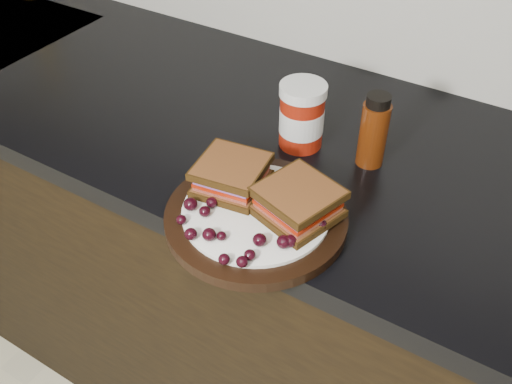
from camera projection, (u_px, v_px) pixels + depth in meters
base_cabinets at (337, 323)px, 1.30m from camera, size 3.96×0.58×0.86m
countertop at (361, 169)px, 1.01m from camera, size 3.98×0.60×0.04m
plate at (256, 217)px, 0.87m from camera, size 0.28×0.28×0.02m
sandwich_left at (231, 175)px, 0.89m from camera, size 0.12×0.12×0.05m
sandwich_right at (298, 202)px, 0.84m from camera, size 0.13×0.13×0.05m
grape_0 at (191, 204)px, 0.86m from camera, size 0.02×0.02×0.02m
grape_1 at (205, 211)px, 0.85m from camera, size 0.02×0.02×0.02m
grape_2 at (181, 220)px, 0.84m from camera, size 0.02×0.02×0.01m
grape_3 at (191, 234)px, 0.81m from camera, size 0.02×0.02×0.02m
grape_4 at (209, 234)px, 0.81m from camera, size 0.02×0.02×0.02m
grape_5 at (221, 236)px, 0.81m from camera, size 0.01×0.01×0.01m
grape_6 at (224, 259)px, 0.78m from camera, size 0.02×0.02×0.02m
grape_7 at (242, 262)px, 0.77m from camera, size 0.02×0.02×0.02m
grape_8 at (250, 255)px, 0.78m from camera, size 0.02×0.02×0.02m
grape_9 at (260, 240)px, 0.80m from camera, size 0.02×0.02×0.02m
grape_10 at (284, 242)px, 0.80m from camera, size 0.02×0.02×0.02m
grape_11 at (290, 241)px, 0.80m from camera, size 0.02×0.02×0.02m
grape_12 at (295, 235)px, 0.81m from camera, size 0.02×0.02×0.02m
grape_13 at (321, 224)px, 0.83m from camera, size 0.02×0.02×0.02m
grape_14 at (311, 218)px, 0.84m from camera, size 0.02×0.02×0.02m
grape_15 at (292, 207)px, 0.85m from camera, size 0.02×0.02×0.02m
grape_16 at (254, 173)px, 0.92m from camera, size 0.02×0.02×0.02m
grape_17 at (243, 179)px, 0.90m from camera, size 0.02×0.02×0.02m
grape_18 at (226, 182)px, 0.90m from camera, size 0.02×0.02×0.02m
grape_19 at (227, 180)px, 0.90m from camera, size 0.02×0.02×0.02m
grape_20 at (221, 193)px, 0.88m from camera, size 0.02×0.02×0.02m
grape_21 at (212, 202)px, 0.86m from camera, size 0.02×0.02×0.02m
grape_22 at (239, 187)px, 0.89m from camera, size 0.02×0.02×0.02m
grape_23 at (217, 174)px, 0.91m from camera, size 0.02×0.02×0.02m
grape_24 at (220, 189)px, 0.89m from camera, size 0.02×0.02×0.01m
condiment_jar at (302, 116)px, 0.99m from camera, size 0.10×0.10×0.12m
oil_bottle at (374, 130)px, 0.95m from camera, size 0.06×0.06×0.13m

